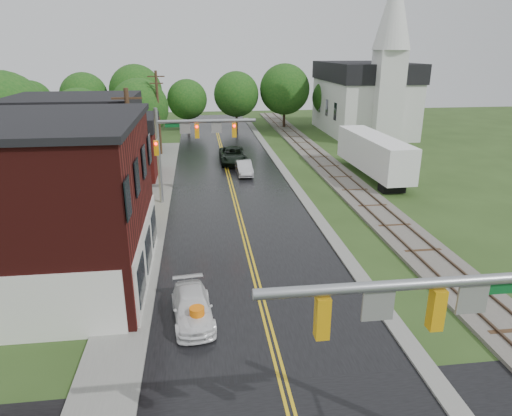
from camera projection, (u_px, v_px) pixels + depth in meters
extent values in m
cube|color=black|center=(232.00, 189.00, 38.34)|extent=(10.00, 90.00, 0.02)
cube|color=gray|center=(284.00, 172.00, 43.66)|extent=(0.80, 70.00, 0.12)
cube|color=gray|center=(152.00, 213.00, 32.92)|extent=(2.40, 50.00, 0.12)
cube|color=silver|center=(147.00, 251.00, 23.16)|extent=(0.10, 9.50, 3.00)
cube|color=tan|center=(81.00, 168.00, 32.22)|extent=(8.00, 7.00, 6.40)
cube|color=#3F0F0C|center=(117.00, 154.00, 41.09)|extent=(7.00, 6.00, 4.40)
cube|color=silver|center=(362.00, 107.00, 62.94)|extent=(10.00, 16.00, 7.00)
cube|color=black|center=(365.00, 72.00, 61.37)|extent=(10.40, 16.40, 2.40)
cube|color=silver|center=(386.00, 98.00, 54.79)|extent=(3.20, 3.20, 11.00)
cone|color=silver|center=(395.00, 8.00, 51.46)|extent=(4.40, 4.40, 9.00)
cube|color=#59544C|center=(331.00, 169.00, 44.17)|extent=(3.20, 80.00, 0.20)
cube|color=#4C3828|center=(324.00, 168.00, 44.04)|extent=(0.10, 80.00, 0.12)
cube|color=#4C3828|center=(338.00, 168.00, 44.21)|extent=(0.10, 80.00, 0.12)
cylinder|color=gray|center=(410.00, 284.00, 10.32)|extent=(7.20, 0.26, 0.26)
cube|color=orange|center=(436.00, 309.00, 10.63)|extent=(0.32, 0.30, 1.05)
cube|color=orange|center=(322.00, 317.00, 10.31)|extent=(0.32, 0.30, 1.05)
cube|color=gray|center=(472.00, 299.00, 10.67)|extent=(0.75, 0.06, 0.75)
cube|color=gray|center=(378.00, 306.00, 10.40)|extent=(0.75, 0.06, 0.75)
cube|color=#0C5926|center=(503.00, 288.00, 10.67)|extent=(1.40, 0.04, 0.30)
cylinder|color=gray|center=(159.00, 157.00, 33.67)|extent=(0.28, 0.28, 7.20)
cylinder|color=gray|center=(206.00, 121.00, 33.23)|extent=(7.20, 0.26, 0.26)
cube|color=orange|center=(197.00, 131.00, 33.38)|extent=(0.32, 0.30, 1.05)
cube|color=orange|center=(234.00, 130.00, 33.70)|extent=(0.32, 0.30, 1.05)
cube|color=gray|center=(185.00, 128.00, 33.21)|extent=(0.75, 0.06, 0.75)
cube|color=gray|center=(217.00, 128.00, 33.48)|extent=(0.75, 0.06, 0.75)
cube|color=#0C5926|center=(175.00, 125.00, 33.04)|extent=(1.40, 0.04, 0.30)
sphere|color=#FF0C0C|center=(197.00, 127.00, 33.10)|extent=(0.20, 0.20, 0.20)
cylinder|color=#382616|center=(132.00, 162.00, 28.55)|extent=(0.28, 0.28, 9.00)
cube|color=#382616|center=(127.00, 98.00, 27.25)|extent=(1.80, 0.12, 0.12)
cube|color=#382616|center=(128.00, 110.00, 27.48)|extent=(1.40, 0.12, 0.12)
cylinder|color=#382616|center=(159.00, 114.00, 49.13)|extent=(0.28, 0.28, 9.00)
cube|color=#382616|center=(156.00, 76.00, 47.83)|extent=(1.80, 0.12, 0.12)
cube|color=#382616|center=(156.00, 83.00, 48.07)|extent=(1.40, 0.12, 0.12)
cylinder|color=black|center=(12.00, 170.00, 37.50)|extent=(0.36, 0.36, 3.42)
sphere|color=#134413|center=(2.00, 119.00, 36.11)|extent=(7.60, 7.60, 7.60)
sphere|color=#134413|center=(10.00, 128.00, 36.03)|extent=(5.32, 5.32, 5.32)
cylinder|color=black|center=(85.00, 152.00, 45.58)|extent=(0.36, 0.36, 2.70)
sphere|color=#134413|center=(80.00, 119.00, 44.48)|extent=(6.00, 6.00, 6.00)
sphere|color=#134413|center=(87.00, 125.00, 44.35)|extent=(4.20, 4.20, 4.20)
cylinder|color=black|center=(142.00, 139.00, 51.76)|extent=(0.36, 0.36, 2.88)
sphere|color=#134413|center=(139.00, 108.00, 50.59)|extent=(6.40, 6.40, 6.40)
sphere|color=#134413|center=(145.00, 113.00, 50.47)|extent=(4.48, 4.48, 4.48)
imported|color=black|center=(233.00, 155.00, 46.84)|extent=(2.63, 5.66, 1.57)
imported|color=#BDBCC1|center=(244.00, 168.00, 42.51)|extent=(1.44, 3.93, 1.29)
imported|color=white|center=(192.00, 308.00, 19.78)|extent=(2.09, 4.27, 1.19)
cube|color=black|center=(392.00, 187.00, 37.59)|extent=(1.99, 1.27, 0.80)
cylinder|color=gray|center=(361.00, 165.00, 44.62)|extent=(0.16, 0.16, 0.80)
cube|color=white|center=(374.00, 153.00, 41.17)|extent=(3.01, 12.10, 3.01)
cylinder|color=orange|center=(197.00, 319.00, 19.00)|extent=(0.68, 0.68, 1.12)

